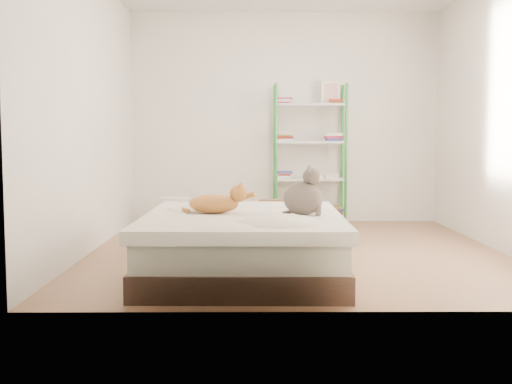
{
  "coord_description": "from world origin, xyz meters",
  "views": [
    {
      "loc": [
        -0.41,
        -5.94,
        1.07
      ],
      "look_at": [
        -0.37,
        -0.75,
        0.62
      ],
      "focal_mm": 45.0,
      "sensor_mm": 36.0,
      "label": 1
    }
  ],
  "objects_px": {
    "orange_cat": "(214,201)",
    "cardboard_box": "(276,215)",
    "white_bin": "(174,212)",
    "bed": "(243,244)",
    "shelf_unit": "(310,156)",
    "grey_cat": "(303,191)"
  },
  "relations": [
    {
      "from": "grey_cat",
      "to": "white_bin",
      "type": "relative_size",
      "value": 0.98
    },
    {
      "from": "bed",
      "to": "white_bin",
      "type": "xyz_separation_m",
      "value": [
        -0.85,
        2.63,
        -0.06
      ]
    },
    {
      "from": "bed",
      "to": "white_bin",
      "type": "distance_m",
      "value": 2.76
    },
    {
      "from": "orange_cat",
      "to": "cardboard_box",
      "type": "distance_m",
      "value": 2.46
    },
    {
      "from": "white_bin",
      "to": "grey_cat",
      "type": "bearing_deg",
      "value": -64.18
    },
    {
      "from": "shelf_unit",
      "to": "cardboard_box",
      "type": "bearing_deg",
      "value": -129.74
    },
    {
      "from": "bed",
      "to": "white_bin",
      "type": "bearing_deg",
      "value": 108.92
    },
    {
      "from": "bed",
      "to": "cardboard_box",
      "type": "bearing_deg",
      "value": 82.87
    },
    {
      "from": "bed",
      "to": "cardboard_box",
      "type": "height_order",
      "value": "bed"
    },
    {
      "from": "cardboard_box",
      "to": "white_bin",
      "type": "xyz_separation_m",
      "value": [
        -1.19,
        0.22,
        0.01
      ]
    },
    {
      "from": "orange_cat",
      "to": "grey_cat",
      "type": "bearing_deg",
      "value": -2.99
    },
    {
      "from": "orange_cat",
      "to": "cardboard_box",
      "type": "xyz_separation_m",
      "value": [
        0.57,
        2.36,
        -0.4
      ]
    },
    {
      "from": "cardboard_box",
      "to": "white_bin",
      "type": "bearing_deg",
      "value": 161.55
    },
    {
      "from": "bed",
      "to": "shelf_unit",
      "type": "xyz_separation_m",
      "value": [
        0.78,
        2.93,
        0.59
      ]
    },
    {
      "from": "bed",
      "to": "orange_cat",
      "type": "relative_size",
      "value": 4.13
    },
    {
      "from": "grey_cat",
      "to": "cardboard_box",
      "type": "bearing_deg",
      "value": 13.89
    },
    {
      "from": "cardboard_box",
      "to": "white_bin",
      "type": "height_order",
      "value": "cardboard_box"
    },
    {
      "from": "orange_cat",
      "to": "grey_cat",
      "type": "height_order",
      "value": "grey_cat"
    },
    {
      "from": "orange_cat",
      "to": "white_bin",
      "type": "xyz_separation_m",
      "value": [
        -0.62,
        2.58,
        -0.39
      ]
    },
    {
      "from": "white_bin",
      "to": "bed",
      "type": "bearing_deg",
      "value": -72.02
    },
    {
      "from": "shelf_unit",
      "to": "white_bin",
      "type": "height_order",
      "value": "shelf_unit"
    },
    {
      "from": "shelf_unit",
      "to": "cardboard_box",
      "type": "distance_m",
      "value": 0.95
    }
  ]
}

